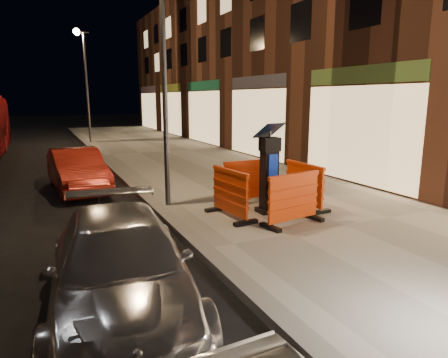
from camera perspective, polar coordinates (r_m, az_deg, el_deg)
name	(u,v)px	position (r m, az deg, el deg)	size (l,w,h in m)	color
ground_plane	(206,257)	(6.94, -2.56, -11.02)	(120.00, 120.00, 0.00)	black
sidewalk	(344,229)	(8.45, 16.75, -6.80)	(6.00, 60.00, 0.15)	gray
kerb	(206,253)	(6.91, -2.57, -10.45)	(0.30, 60.00, 0.15)	slate
parking_kiosk	(269,171)	(8.80, 6.47, 1.14)	(0.59, 0.59, 1.87)	black
barrier_front	(293,199)	(8.11, 9.89, -2.84)	(1.34, 0.55, 1.04)	#E53E0C
barrier_back	(248,181)	(9.69, 3.50, -0.33)	(1.34, 0.55, 1.04)	#E53E0C
barrier_kerbside	(230,194)	(8.44, 0.88, -2.10)	(1.34, 0.55, 1.04)	#E53E0C
barrier_bldgside	(304,185)	(9.40, 11.37, -0.91)	(1.34, 0.55, 1.04)	#E53E0C
car_silver	(123,310)	(5.53, -14.29, -17.64)	(1.67, 4.12, 1.20)	silver
car_red	(79,191)	(12.38, -20.04, -1.57)	(1.28, 3.68, 1.21)	maroon
street_lamp_mid	(164,75)	(9.34, -8.53, 14.42)	(0.12, 0.12, 6.00)	#3F3F44
street_lamp_far	(87,89)	(24.09, -18.98, 12.12)	(0.12, 0.12, 6.00)	#3F3F44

